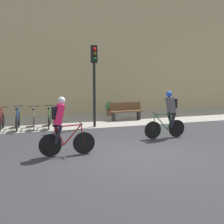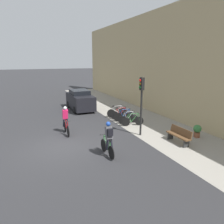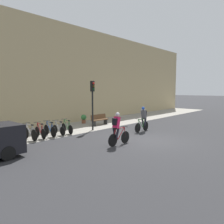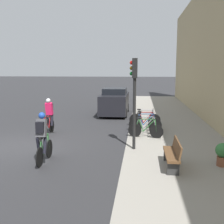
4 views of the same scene
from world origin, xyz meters
The scene contains 12 objects.
ground centered at (0.00, 0.00, 0.00)m, with size 200.00×200.00×0.00m, color #2B2B2D.
kerb_strip centered at (0.00, 6.75, 0.00)m, with size 44.00×4.50×0.01m, color gray.
building_facade centered at (0.00, 9.30, 4.33)m, with size 44.00×0.60×8.66m, color tan.
cyclist_pink centered at (-2.16, 0.63, 0.95)m, with size 1.70×0.46×1.78m.
cyclist_grey centered at (2.09, 1.83, 0.95)m, with size 1.67×0.46×1.77m.
parked_bike_1 centered at (-3.96, 5.34, 0.39)m, with size 0.46×1.59×0.96m.
parked_bike_2 centered at (-3.29, 5.34, 0.40)m, with size 0.46×1.69×0.98m.
parked_bike_3 centered at (-2.61, 5.33, 0.38)m, with size 0.46×1.57×0.93m.
parked_bike_4 centered at (-1.94, 5.33, 0.39)m, with size 0.47×1.64×0.95m.
traffic_light_pole centered at (0.01, 4.84, 2.50)m, with size 0.26×0.30×3.60m.
bench centered at (2.02, 6.17, 0.47)m, with size 1.70×0.44×0.89m.
potted_plant centered at (1.70, 7.83, 0.44)m, with size 0.48×0.48×0.78m.
Camera 1 is at (-3.61, -8.50, 2.60)m, focal length 50.00 mm.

